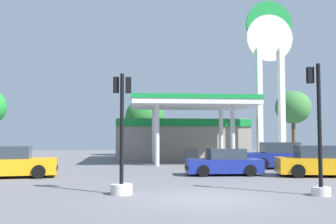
{
  "coord_description": "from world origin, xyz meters",
  "views": [
    {
      "loc": [
        -2.43,
        -12.85,
        2.04
      ],
      "look_at": [
        -0.18,
        10.76,
        3.5
      ],
      "focal_mm": 42.01,
      "sensor_mm": 36.0,
      "label": 1
    }
  ],
  "objects_px": {
    "traffic_signal_1": "(319,151)",
    "tree_1": "(145,117)",
    "tree_2": "(293,108)",
    "car_3": "(321,162)",
    "car_0": "(11,163)",
    "car_2": "(224,163)",
    "traffic_signal_0": "(122,156)",
    "station_pole_sign": "(270,60)",
    "car_1": "(282,157)"
  },
  "relations": [
    {
      "from": "traffic_signal_0",
      "to": "traffic_signal_1",
      "type": "relative_size",
      "value": 0.93
    },
    {
      "from": "traffic_signal_1",
      "to": "tree_2",
      "type": "distance_m",
      "value": 30.34
    },
    {
      "from": "station_pole_sign",
      "to": "car_2",
      "type": "xyz_separation_m",
      "value": [
        -5.94,
        -9.23,
        -7.37
      ]
    },
    {
      "from": "station_pole_sign",
      "to": "car_1",
      "type": "distance_m",
      "value": 9.17
    },
    {
      "from": "car_2",
      "to": "car_1",
      "type": "bearing_deg",
      "value": 39.16
    },
    {
      "from": "car_0",
      "to": "car_3",
      "type": "distance_m",
      "value": 15.51
    },
    {
      "from": "car_3",
      "to": "traffic_signal_0",
      "type": "height_order",
      "value": "traffic_signal_0"
    },
    {
      "from": "car_0",
      "to": "traffic_signal_0",
      "type": "bearing_deg",
      "value": -47.94
    },
    {
      "from": "car_0",
      "to": "car_2",
      "type": "height_order",
      "value": "car_0"
    },
    {
      "from": "tree_2",
      "to": "car_3",
      "type": "bearing_deg",
      "value": -109.99
    },
    {
      "from": "car_2",
      "to": "tree_2",
      "type": "distance_m",
      "value": 24.78
    },
    {
      "from": "car_2",
      "to": "tree_2",
      "type": "height_order",
      "value": "tree_2"
    },
    {
      "from": "car_3",
      "to": "traffic_signal_1",
      "type": "distance_m",
      "value": 6.93
    },
    {
      "from": "traffic_signal_0",
      "to": "tree_1",
      "type": "height_order",
      "value": "tree_1"
    },
    {
      "from": "car_1",
      "to": "traffic_signal_1",
      "type": "relative_size",
      "value": 1.06
    },
    {
      "from": "tree_1",
      "to": "tree_2",
      "type": "height_order",
      "value": "tree_2"
    },
    {
      "from": "station_pole_sign",
      "to": "car_3",
      "type": "relative_size",
      "value": 2.73
    },
    {
      "from": "car_3",
      "to": "tree_1",
      "type": "relative_size",
      "value": 0.78
    },
    {
      "from": "station_pole_sign",
      "to": "tree_1",
      "type": "relative_size",
      "value": 2.13
    },
    {
      "from": "car_2",
      "to": "tree_1",
      "type": "xyz_separation_m",
      "value": [
        -3.42,
        20.87,
        3.39
      ]
    },
    {
      "from": "car_3",
      "to": "tree_1",
      "type": "height_order",
      "value": "tree_1"
    },
    {
      "from": "tree_2",
      "to": "car_0",
      "type": "bearing_deg",
      "value": -138.23
    },
    {
      "from": "car_1",
      "to": "station_pole_sign",
      "type": "bearing_deg",
      "value": 76.47
    },
    {
      "from": "car_1",
      "to": "traffic_signal_1",
      "type": "distance_m",
      "value": 11.42
    },
    {
      "from": "station_pole_sign",
      "to": "car_2",
      "type": "height_order",
      "value": "station_pole_sign"
    },
    {
      "from": "car_0",
      "to": "car_3",
      "type": "height_order",
      "value": "car_3"
    },
    {
      "from": "car_3",
      "to": "tree_2",
      "type": "bearing_deg",
      "value": 70.01
    },
    {
      "from": "car_2",
      "to": "car_3",
      "type": "height_order",
      "value": "car_3"
    },
    {
      "from": "car_0",
      "to": "car_3",
      "type": "bearing_deg",
      "value": -3.45
    },
    {
      "from": "tree_1",
      "to": "traffic_signal_0",
      "type": "bearing_deg",
      "value": -93.73
    },
    {
      "from": "station_pole_sign",
      "to": "car_1",
      "type": "height_order",
      "value": "station_pole_sign"
    },
    {
      "from": "car_2",
      "to": "tree_1",
      "type": "distance_m",
      "value": 21.42
    },
    {
      "from": "car_1",
      "to": "traffic_signal_0",
      "type": "distance_m",
      "value": 14.08
    },
    {
      "from": "car_3",
      "to": "car_1",
      "type": "bearing_deg",
      "value": 91.34
    },
    {
      "from": "car_0",
      "to": "car_1",
      "type": "relative_size",
      "value": 0.94
    },
    {
      "from": "car_0",
      "to": "tree_1",
      "type": "xyz_separation_m",
      "value": [
        7.32,
        21.02,
        3.32
      ]
    },
    {
      "from": "car_3",
      "to": "station_pole_sign",
      "type": "bearing_deg",
      "value": 83.37
    },
    {
      "from": "traffic_signal_0",
      "to": "car_1",
      "type": "bearing_deg",
      "value": 45.74
    },
    {
      "from": "station_pole_sign",
      "to": "tree_2",
      "type": "xyz_separation_m",
      "value": [
        6.76,
        11.56,
        -2.85
      ]
    },
    {
      "from": "tree_1",
      "to": "tree_2",
      "type": "relative_size",
      "value": 0.86
    },
    {
      "from": "car_1",
      "to": "tree_2",
      "type": "bearing_deg",
      "value": 64.63
    },
    {
      "from": "car_2",
      "to": "traffic_signal_1",
      "type": "bearing_deg",
      "value": -77.4
    },
    {
      "from": "traffic_signal_1",
      "to": "tree_1",
      "type": "bearing_deg",
      "value": 100.15
    },
    {
      "from": "car_3",
      "to": "tree_1",
      "type": "distance_m",
      "value": 23.66
    },
    {
      "from": "station_pole_sign",
      "to": "car_3",
      "type": "bearing_deg",
      "value": -96.63
    },
    {
      "from": "car_2",
      "to": "tree_2",
      "type": "relative_size",
      "value": 0.56
    },
    {
      "from": "traffic_signal_1",
      "to": "tree_2",
      "type": "bearing_deg",
      "value": 68.4
    },
    {
      "from": "tree_1",
      "to": "station_pole_sign",
      "type": "bearing_deg",
      "value": -51.21
    },
    {
      "from": "traffic_signal_1",
      "to": "tree_1",
      "type": "xyz_separation_m",
      "value": [
        -5.03,
        28.09,
        2.5
      ]
    },
    {
      "from": "tree_2",
      "to": "traffic_signal_0",
      "type": "bearing_deg",
      "value": -123.44
    }
  ]
}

